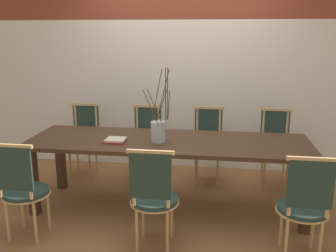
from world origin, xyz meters
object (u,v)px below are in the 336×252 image
(dining_table, at_px, (168,149))
(chair_near_center, at_px, (304,204))
(chair_far_center, at_px, (208,143))
(book_stack, at_px, (115,140))
(vase_centerpiece, at_px, (158,130))

(dining_table, relative_size, chair_near_center, 3.09)
(dining_table, height_order, chair_far_center, chair_far_center)
(book_stack, bearing_deg, dining_table, 12.89)
(dining_table, height_order, vase_centerpiece, vase_centerpiece)
(dining_table, xyz_separation_m, book_stack, (-0.52, -0.12, 0.10))
(chair_near_center, xyz_separation_m, chair_far_center, (-0.82, 1.57, 0.00))
(vase_centerpiece, bearing_deg, dining_table, 35.28)
(vase_centerpiece, bearing_deg, chair_far_center, 61.00)
(dining_table, distance_m, vase_centerpiece, 0.23)
(chair_far_center, bearing_deg, vase_centerpiece, 61.00)
(dining_table, height_order, book_stack, book_stack)
(vase_centerpiece, bearing_deg, chair_near_center, -29.21)
(vase_centerpiece, bearing_deg, book_stack, -172.56)
(chair_near_center, bearing_deg, chair_far_center, 117.63)
(chair_near_center, distance_m, chair_far_center, 1.77)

